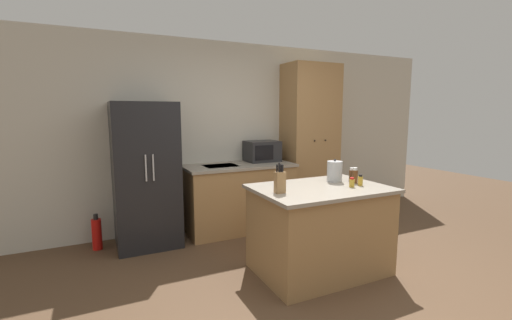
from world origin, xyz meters
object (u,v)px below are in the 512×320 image
object	(u,v)px
spice_bottle_tall_dark	(352,175)
spice_bottle_amber_oil	(355,176)
refrigerator	(146,175)
kettle	(335,171)
knife_block	(280,181)
spice_bottle_short_red	(352,183)
fire_extinguisher	(97,234)
microwave	(262,151)
spice_bottle_green_herb	(360,180)
pantry_cabinet	(310,142)

from	to	relation	value
spice_bottle_tall_dark	spice_bottle_amber_oil	world-z (taller)	spice_bottle_amber_oil
refrigerator	kettle	world-z (taller)	refrigerator
knife_block	spice_bottle_short_red	bearing A→B (deg)	-6.95
knife_block	spice_bottle_short_red	size ratio (longest dim) A/B	2.93
fire_extinguisher	spice_bottle_amber_oil	bearing A→B (deg)	-32.72
spice_bottle_short_red	fire_extinguisher	size ratio (longest dim) A/B	0.23
spice_bottle_amber_oil	microwave	bearing A→B (deg)	99.02
refrigerator	spice_bottle_green_herb	xyz separation A→B (m)	(1.89, -1.64, 0.07)
pantry_cabinet	refrigerator	bearing A→B (deg)	-177.81
refrigerator	spice_bottle_tall_dark	size ratio (longest dim) A/B	11.50
refrigerator	pantry_cabinet	xyz separation A→B (m)	(2.45, 0.09, 0.30)
microwave	spice_bottle_green_herb	distance (m)	1.80
spice_bottle_green_herb	fire_extinguisher	bearing A→B (deg)	145.12
refrigerator	microwave	bearing A→B (deg)	4.87
refrigerator	microwave	distance (m)	1.67
refrigerator	spice_bottle_short_red	world-z (taller)	refrigerator
knife_block	spice_bottle_short_red	world-z (taller)	knife_block
pantry_cabinet	kettle	world-z (taller)	pantry_cabinet
pantry_cabinet	fire_extinguisher	xyz separation A→B (m)	(-3.02, -0.01, -0.98)
spice_bottle_short_red	knife_block	bearing A→B (deg)	173.05
microwave	refrigerator	bearing A→B (deg)	-175.13
refrigerator	fire_extinguisher	world-z (taller)	refrigerator
microwave	kettle	size ratio (longest dim) A/B	1.90
spice_bottle_tall_dark	knife_block	bearing A→B (deg)	-172.77
spice_bottle_tall_dark	fire_extinguisher	distance (m)	3.04
spice_bottle_green_herb	fire_extinguisher	size ratio (longest dim) A/B	0.26
pantry_cabinet	spice_bottle_tall_dark	xyz separation A→B (m)	(-0.51, -1.54, -0.21)
refrigerator	spice_bottle_amber_oil	bearing A→B (deg)	-38.45
microwave	spice_bottle_tall_dark	size ratio (longest dim) A/B	3.05
spice_bottle_tall_dark	spice_bottle_short_red	xyz separation A→B (m)	(-0.18, -0.22, -0.03)
fire_extinguisher	spice_bottle_green_herb	bearing A→B (deg)	-34.88
knife_block	fire_extinguisher	xyz separation A→B (m)	(-1.56, 1.65, -0.80)
refrigerator	spice_bottle_short_red	size ratio (longest dim) A/B	17.82
pantry_cabinet	spice_bottle_short_red	world-z (taller)	pantry_cabinet
fire_extinguisher	kettle	bearing A→B (deg)	-31.34
knife_block	spice_bottle_amber_oil	bearing A→B (deg)	2.75
refrigerator	spice_bottle_short_red	distance (m)	2.42
kettle	fire_extinguisher	size ratio (longest dim) A/B	0.56
spice_bottle_short_red	pantry_cabinet	bearing A→B (deg)	68.52
microwave	spice_bottle_tall_dark	xyz separation A→B (m)	(0.29, -1.58, -0.11)
knife_block	pantry_cabinet	bearing A→B (deg)	48.62
fire_extinguisher	knife_block	bearing A→B (deg)	-46.49
refrigerator	spice_bottle_tall_dark	xyz separation A→B (m)	(1.94, -1.44, 0.08)
microwave	kettle	bearing A→B (deg)	-85.09
spice_bottle_amber_oil	spice_bottle_green_herb	world-z (taller)	spice_bottle_amber_oil
fire_extinguisher	refrigerator	bearing A→B (deg)	-7.98
spice_bottle_short_red	spice_bottle_green_herb	distance (m)	0.13
knife_block	spice_bottle_amber_oil	world-z (taller)	knife_block
refrigerator	pantry_cabinet	world-z (taller)	pantry_cabinet
spice_bottle_short_red	kettle	world-z (taller)	kettle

